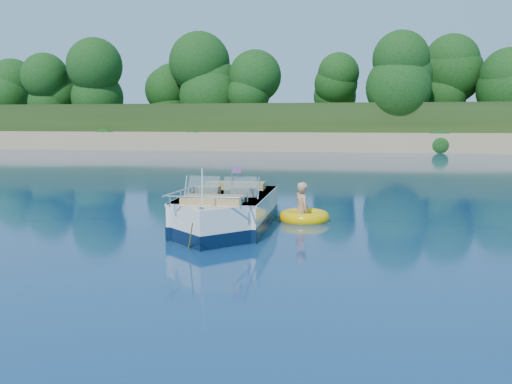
% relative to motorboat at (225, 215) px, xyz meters
% --- Properties ---
extents(ground, '(160.00, 160.00, 0.00)m').
position_rel_motorboat_xyz_m(ground, '(2.07, -1.00, -0.35)').
color(ground, '#0A1B48').
rests_on(ground, ground).
extents(shoreline, '(170.00, 59.00, 6.00)m').
position_rel_motorboat_xyz_m(shoreline, '(2.07, 62.77, 0.63)').
color(shoreline, tan).
rests_on(shoreline, ground).
extents(treeline, '(150.00, 7.12, 8.19)m').
position_rel_motorboat_xyz_m(treeline, '(2.11, 40.02, 5.20)').
color(treeline, black).
rests_on(treeline, ground).
extents(motorboat, '(2.07, 5.41, 1.80)m').
position_rel_motorboat_xyz_m(motorboat, '(0.00, 0.00, 0.00)').
color(motorboat, white).
rests_on(motorboat, ground).
extents(tow_tube, '(1.37, 1.37, 0.34)m').
position_rel_motorboat_xyz_m(tow_tube, '(1.67, 1.55, -0.26)').
color(tow_tube, '#FFC203').
rests_on(tow_tube, ground).
extents(boy, '(0.74, 0.86, 1.56)m').
position_rel_motorboat_xyz_m(boy, '(1.59, 1.50, -0.35)').
color(boy, tan).
rests_on(boy, ground).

